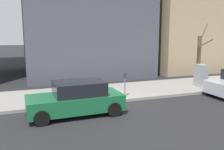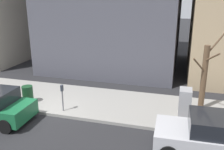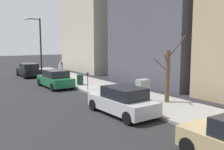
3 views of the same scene
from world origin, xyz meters
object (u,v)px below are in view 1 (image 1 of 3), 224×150
(parked_car_green, at_px, (76,99))
(bare_tree, at_px, (199,57))
(utility_box, at_px, (201,76))
(trash_bin, at_px, (82,90))
(parking_meter, at_px, (125,82))

(parked_car_green, distance_m, bare_tree, 10.32)
(utility_box, bearing_deg, trash_bin, 92.86)
(trash_bin, bearing_deg, parking_meter, -101.18)
(parked_car_green, bearing_deg, parking_meter, -64.36)
(parking_meter, relative_size, trash_bin, 1.50)
(parked_car_green, distance_m, parking_meter, 3.40)
(parked_car_green, relative_size, parking_meter, 3.15)
(parked_car_green, height_order, trash_bin, parked_car_green)
(bare_tree, xyz_separation_m, trash_bin, (-1.69, 8.83, -1.28))
(parking_meter, distance_m, trash_bin, 2.35)
(parking_meter, height_order, trash_bin, parking_meter)
(utility_box, xyz_separation_m, trash_bin, (-0.40, 8.01, -0.25))
(parked_car_green, distance_m, utility_box, 9.07)
(parking_meter, xyz_separation_m, bare_tree, (2.14, -6.55, 0.90))
(parked_car_green, relative_size, trash_bin, 4.72)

